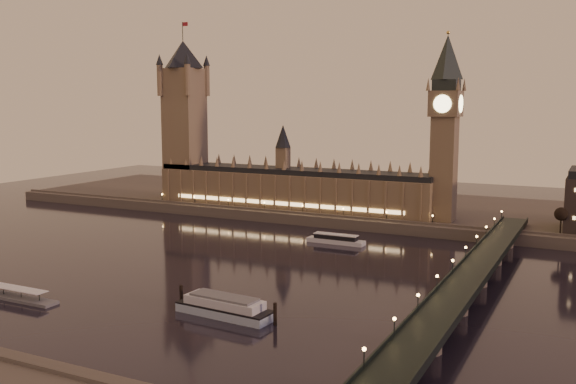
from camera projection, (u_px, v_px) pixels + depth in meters
name	position (u px, v px, depth m)	size (l,w,h in m)	color
ground	(251.00, 270.00, 276.76)	(700.00, 700.00, 0.00)	black
far_embankment	(420.00, 211.00, 409.26)	(560.00, 130.00, 6.00)	#423D35
palace_of_westminster	(291.00, 183.00, 398.70)	(180.00, 26.62, 52.00)	brown
victoria_tower	(184.00, 111.00, 427.94)	(31.68, 31.68, 118.00)	brown
big_ben	(445.00, 117.00, 351.20)	(17.68, 17.68, 104.00)	brown
westminster_bridge	(467.00, 284.00, 235.46)	(13.20, 260.00, 15.30)	black
bare_tree_0	(562.00, 216.00, 319.72)	(6.37, 6.37, 12.95)	black
cruise_boat_a	(336.00, 239.00, 328.58)	(30.39, 6.66, 4.86)	silver
moored_barge	(224.00, 307.00, 216.89)	(40.49, 12.53, 7.44)	#9CB4C7
pontoon_pier	(14.00, 296.00, 235.89)	(38.64, 6.44, 10.30)	#595B5E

